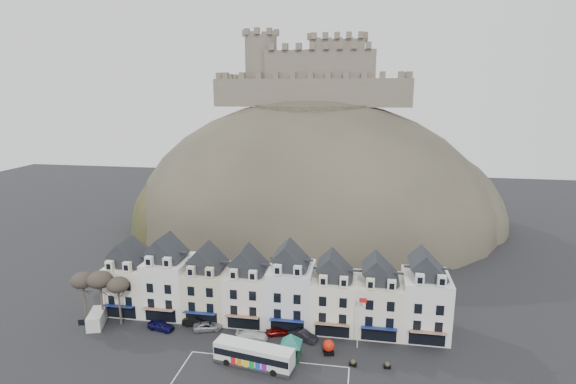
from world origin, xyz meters
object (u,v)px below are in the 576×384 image
(car_black, at_px, (198,321))
(bus, at_px, (254,354))
(flagpole, at_px, (359,319))
(car_navy, at_px, (161,325))
(white_van, at_px, (97,319))
(bus_shelter, at_px, (291,339))
(red_buoy, at_px, (328,347))
(car_maroon, at_px, (278,332))
(car_silver, at_px, (208,326))
(car_white, at_px, (252,336))
(car_charcoal, at_px, (303,335))

(car_black, bearing_deg, bus, -127.13)
(flagpole, distance_m, car_navy, 30.30)
(white_van, bearing_deg, flagpole, -17.74)
(car_black, bearing_deg, bus_shelter, -110.47)
(red_buoy, height_order, car_maroon, red_buoy)
(car_navy, xyz_separation_m, car_maroon, (18.06, 1.49, -0.11))
(car_silver, relative_size, car_white, 0.94)
(car_navy, bearing_deg, bus_shelter, -89.78)
(car_white, bearing_deg, red_buoy, -104.04)
(red_buoy, distance_m, flagpole, 5.79)
(bus_shelter, height_order, car_white, bus_shelter)
(flagpole, relative_size, car_charcoal, 1.83)
(bus_shelter, bearing_deg, bus, -151.05)
(red_buoy, distance_m, car_maroon, 8.72)
(bus_shelter, height_order, car_navy, bus_shelter)
(car_black, height_order, car_white, car_black)
(bus, bearing_deg, car_navy, 168.18)
(bus_shelter, height_order, car_charcoal, bus_shelter)
(car_navy, height_order, car_white, car_navy)
(bus_shelter, distance_m, red_buoy, 5.68)
(red_buoy, xyz_separation_m, flagpole, (4.05, 2.19, 3.51))
(red_buoy, height_order, white_van, white_van)
(car_navy, bearing_deg, flagpole, -78.65)
(white_van, height_order, car_charcoal, white_van)
(car_black, bearing_deg, flagpole, -93.75)
(flagpole, height_order, car_white, flagpole)
(bus_shelter, xyz_separation_m, car_silver, (-13.83, 5.25, -2.27))
(flagpole, bearing_deg, bus, -153.70)
(car_navy, height_order, car_silver, car_navy)
(red_buoy, bearing_deg, car_white, 171.60)
(flagpole, bearing_deg, white_van, -179.29)
(car_silver, xyz_separation_m, car_charcoal, (14.83, -0.31, 0.11))
(car_navy, relative_size, car_white, 0.92)
(white_van, bearing_deg, car_black, -9.39)
(flagpole, height_order, car_silver, flagpole)
(car_black, height_order, car_maroon, car_black)
(flagpole, xyz_separation_m, car_black, (-24.85, 2.00, -3.79))
(car_charcoal, bearing_deg, white_van, 116.04)
(car_navy, bearing_deg, car_white, -80.38)
(car_silver, bearing_deg, car_white, -121.57)
(red_buoy, height_order, car_white, red_buoy)
(white_van, relative_size, car_silver, 1.21)
(red_buoy, relative_size, car_silver, 0.48)
(car_black, height_order, car_charcoal, car_black)
(car_black, distance_m, car_charcoal, 16.85)
(bus, distance_m, car_black, 14.24)
(flagpole, xyz_separation_m, car_navy, (-30.05, -0.12, -3.85))
(car_maroon, bearing_deg, car_white, 103.19)
(car_navy, height_order, car_black, car_black)
(white_van, xyz_separation_m, car_maroon, (28.55, 1.88, -0.50))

